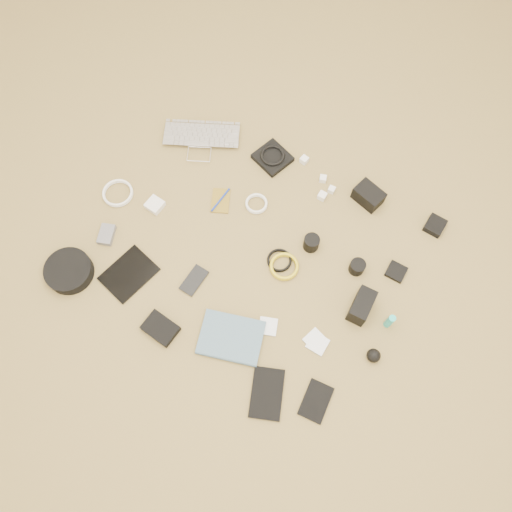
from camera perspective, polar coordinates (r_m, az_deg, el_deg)
The scene contains 34 objects.
room_shell at distance 1.04m, azimuth -2.90°, elevation 26.81°, with size 4.04×4.04×2.58m.
laptop at distance 2.35m, azimuth -6.34°, elevation 12.61°, with size 0.35×0.24×0.03m, color silver.
headphone_pouch at distance 2.30m, azimuth 1.90°, elevation 11.16°, with size 0.15×0.14×0.03m, color black.
headphones at distance 2.28m, azimuth 1.91°, elevation 11.43°, with size 0.11×0.11×0.01m, color black.
charger_a at distance 2.30m, azimuth 5.52°, elevation 10.88°, with size 0.03×0.03×0.03m, color white.
charger_b at distance 2.26m, azimuth 7.66°, elevation 8.75°, with size 0.03×0.03×0.03m, color white.
charger_c at distance 2.24m, azimuth 8.63°, elevation 7.51°, with size 0.03×0.03×0.03m, color white.
charger_d at distance 2.21m, azimuth 7.56°, elevation 6.81°, with size 0.03×0.03×0.03m, color white.
dslr_camera at distance 2.23m, azimuth 12.73°, elevation 6.74°, with size 0.12×0.09×0.07m, color black.
lens_pouch at distance 2.26m, azimuth 19.78°, elevation 3.29°, with size 0.07×0.08×0.03m, color black.
notebook_olive at distance 2.20m, azimuth -4.07°, elevation 6.33°, with size 0.08×0.12×0.01m, color olive.
pen_blue at distance 2.20m, azimuth -4.08°, elevation 6.42°, with size 0.01×0.01×0.13m, color #132B9C.
cable_white_a at distance 2.19m, azimuth 0.05°, elevation 5.93°, with size 0.10×0.10×0.01m, color white.
lens_a at distance 2.09m, azimuth 6.34°, elevation 1.50°, with size 0.07×0.07×0.07m, color black.
lens_b at distance 2.08m, azimuth 11.48°, elevation -1.23°, with size 0.06×0.06×0.06m, color black.
card_reader at distance 2.13m, azimuth 15.72°, elevation -1.74°, with size 0.07×0.07×0.02m, color black.
power_brick at distance 2.22m, azimuth -11.48°, elevation 5.75°, with size 0.07×0.07×0.03m, color white.
cable_white_b at distance 2.29m, azimuth -15.48°, elevation 6.87°, with size 0.13×0.13×0.01m, color white.
cable_black at distance 2.08m, azimuth 2.68°, elevation -0.55°, with size 0.10×0.10×0.01m, color black.
cable_yellow at distance 2.07m, azimuth 3.22°, elevation -1.27°, with size 0.12×0.12×0.01m, color gold.
flash at distance 2.01m, azimuth 11.97°, elevation -5.60°, with size 0.07×0.13×0.10m, color black.
lens_cleaner at distance 2.02m, azimuth 15.02°, elevation -7.22°, with size 0.03×0.03×0.09m, color #1BB2AA.
battery_charger at distance 2.21m, azimuth -16.71°, elevation 2.36°, with size 0.06×0.09×0.03m, color slate.
tablet at distance 2.12m, azimuth -14.33°, elevation -1.99°, with size 0.16×0.21×0.01m, color black.
phone at distance 2.06m, azimuth -7.10°, elevation -2.77°, with size 0.07×0.13×0.01m, color black.
filter_case_left at distance 1.99m, azimuth 1.38°, elevation -8.05°, with size 0.07×0.07×0.01m, color silver.
filter_case_mid at distance 1.99m, azimuth 7.05°, elevation -9.91°, with size 0.07×0.07×0.01m, color silver.
filter_case_right at distance 1.99m, azimuth 6.78°, elevation -9.53°, with size 0.07×0.07×0.01m, color silver.
air_blower at distance 1.99m, azimuth 13.28°, elevation -11.02°, with size 0.05×0.05×0.05m, color black.
headphone_case at distance 2.17m, azimuth -20.59°, elevation -1.62°, with size 0.19×0.19×0.05m, color black.
drive_case at distance 2.01m, azimuth -10.85°, elevation -8.11°, with size 0.13×0.09×0.03m, color black.
paperback at distance 1.96m, azimuth -3.52°, elevation -11.83°, with size 0.18×0.24×0.02m, color #466378.
notebook_black_a at distance 1.94m, azimuth 1.25°, elevation -15.42°, with size 0.12×0.19×0.01m, color black.
notebook_black_b at distance 1.95m, azimuth 6.86°, elevation -16.13°, with size 0.09×0.14×0.01m, color black.
Camera 1 is at (0.41, -0.67, 1.93)m, focal length 35.00 mm.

